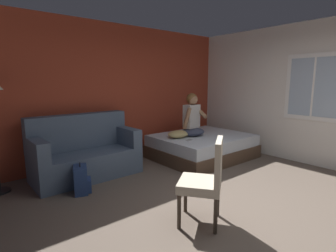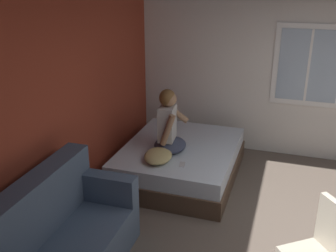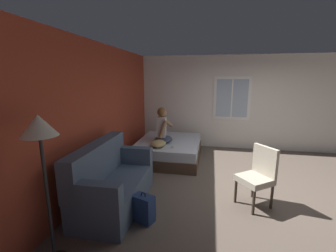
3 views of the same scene
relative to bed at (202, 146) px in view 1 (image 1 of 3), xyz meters
name	(u,v)px [view 1 (image 1 of 3)]	position (x,y,z in m)	size (l,w,h in m)	color
ground_plane	(250,212)	(-1.28, -2.02, -0.24)	(40.00, 40.00, 0.00)	brown
wall_back_accent	(121,93)	(-1.28, 1.10, 1.11)	(10.08, 0.16, 2.70)	#993823
bed	(202,146)	(0.00, 0.00, 0.00)	(1.95, 1.58, 0.48)	#4C3828
couch	(85,153)	(-2.34, 0.50, 0.16)	(1.71, 0.85, 1.04)	#47566B
side_chair	(206,178)	(-1.88, -1.83, 0.30)	(0.64, 0.64, 0.98)	#382D23
person_seated	(192,118)	(-0.19, 0.12, 0.60)	(0.56, 0.49, 0.88)	#383D51
backpack	(82,180)	(-2.66, -0.14, -0.04)	(0.31, 0.34, 0.46)	navy
throw_pillow	(178,134)	(-0.55, 0.15, 0.31)	(0.48, 0.36, 0.14)	tan
cell_phone	(189,140)	(-0.57, -0.19, 0.25)	(0.07, 0.14, 0.01)	#B7B7BC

